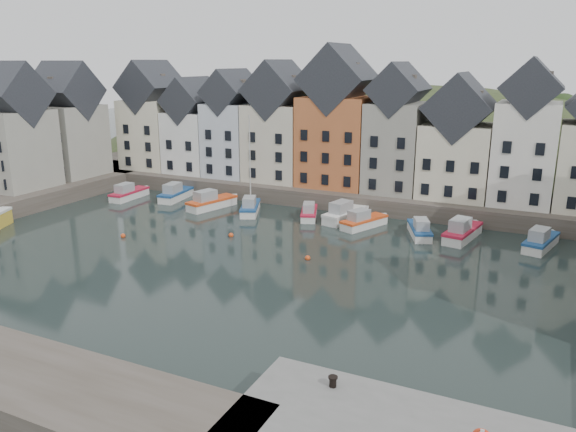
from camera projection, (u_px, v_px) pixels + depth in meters
The scene contains 17 objects.
ground at pixel (223, 267), 49.72m from camera, with size 260.00×260.00×0.00m, color black.
far_quay at pixel (341, 189), 75.56m from camera, with size 90.00×16.00×2.00m, color #453E35.
hillside at pixel (387, 261), 103.25m from camera, with size 153.60×70.40×64.00m.
far_terrace at pixel (361, 133), 70.39m from camera, with size 72.37×8.16×17.78m.
left_terrace at pixel (42, 130), 74.00m from camera, with size 7.65×17.00×15.69m.
mooring_buoys at pixel (217, 242), 55.98m from camera, with size 20.50×5.50×0.50m.
boat_a at pixel (128, 194), 74.10m from camera, with size 2.17×6.28×2.39m.
boat_b at pixel (176, 194), 73.76m from camera, with size 2.84×6.81×2.54m.
boat_c at pixel (211, 202), 69.28m from camera, with size 3.85×7.12×2.61m.
boat_d at pixel (250, 207), 67.12m from camera, with size 4.17×6.40×11.75m.
boat_e at pixel (309, 213), 65.08m from camera, with size 3.55×5.79×2.13m.
boat_f at pixel (345, 214), 63.93m from camera, with size 3.60×7.16×2.63m.
boat_g at pixel (363, 221), 61.31m from camera, with size 4.07×6.29×2.32m.
boat_h at pixel (420, 230), 58.32m from camera, with size 3.83×6.06×2.23m.
boat_i at pixel (462, 232), 57.20m from camera, with size 3.23×7.07×2.61m.
boat_j at pixel (540, 242), 54.41m from camera, with size 3.35×6.56×2.41m.
mooring_bollard at pixel (333, 381), 27.84m from camera, with size 0.48×0.48×0.56m.
Camera 1 is at (25.26, -39.71, 17.65)m, focal length 35.00 mm.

